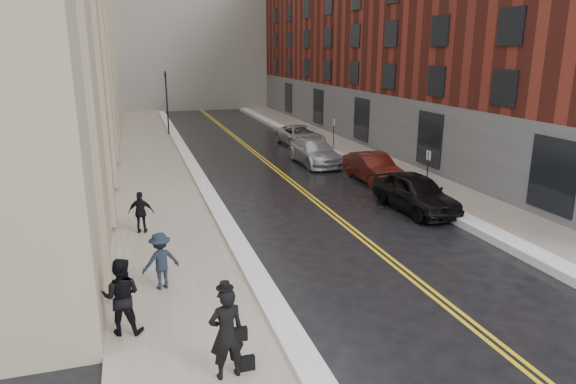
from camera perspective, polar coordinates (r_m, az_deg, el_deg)
ground at (r=15.60m, az=5.48°, el=-10.51°), size 160.00×160.00×0.00m
sidewalk_left at (r=29.70m, az=-14.67°, el=1.86°), size 4.00×64.00×0.15m
sidewalk_right at (r=33.03m, az=9.41°, el=3.50°), size 3.00×64.00×0.15m
lane_stripe_a at (r=30.73m, az=-1.75°, el=2.67°), size 0.12×64.00×0.01m
lane_stripe_b at (r=30.79m, az=-1.32°, el=2.70°), size 0.12×64.00×0.01m
snow_ridge_left at (r=29.86m, az=-10.27°, el=2.29°), size 0.70×60.80×0.26m
snow_ridge_right at (r=32.25m, az=6.46°, el=3.46°), size 0.85×60.80×0.30m
building_right at (r=42.69m, az=16.40°, el=17.83°), size 14.00×50.00×18.00m
traffic_signal at (r=43.17m, az=-13.33°, el=10.12°), size 0.18×0.15×5.20m
parking_sign_near at (r=25.42m, az=15.25°, el=2.53°), size 0.06×0.35×2.23m
parking_sign_far at (r=35.94m, az=5.09°, el=6.69°), size 0.06×0.35×2.23m
car_black at (r=23.06m, az=13.98°, el=-0.04°), size 2.22×4.96×1.65m
car_maroon at (r=27.78m, az=9.43°, el=2.68°), size 1.63×4.60×1.51m
car_silver_near at (r=31.83m, az=2.96°, el=4.52°), size 2.29×5.36×1.54m
car_silver_far at (r=38.04m, az=1.37°, el=6.28°), size 2.73×5.39×1.46m
pedestrian_main at (r=11.07m, az=-6.86°, el=-15.30°), size 0.81×0.59×2.05m
pedestrian_a at (r=13.19m, az=-18.02°, el=-10.95°), size 1.09×0.94×1.93m
pedestrian_b at (r=15.28m, az=-13.96°, el=-7.42°), size 1.22×0.90×1.68m
pedestrian_c at (r=20.03m, az=-16.01°, el=-2.18°), size 0.99×0.57×1.60m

